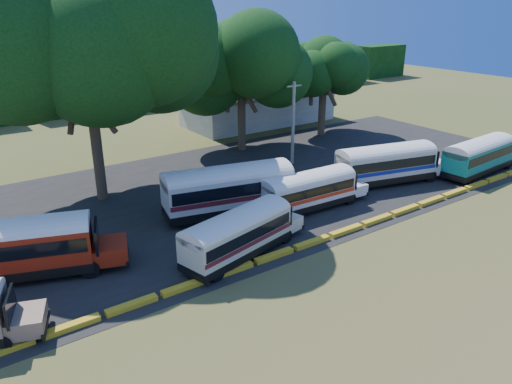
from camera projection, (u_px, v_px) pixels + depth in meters
ground at (304, 258)px, 30.09m from camera, size 160.00×160.00×0.00m
asphalt_strip at (216, 194)px, 39.76m from camera, size 64.00×24.00×0.02m
curb at (293, 249)px, 30.79m from camera, size 53.70×0.45×0.30m
terminal_building at (259, 106)px, 61.84m from camera, size 19.00×9.00×4.00m
treeline_backdrop at (68, 92)px, 65.54m from camera, size 130.00×4.00×6.00m
bus_red at (13, 246)px, 27.22m from camera, size 10.89×5.99×3.50m
bus_cream_west at (239, 232)px, 29.56m from camera, size 9.34×4.29×2.98m
bus_cream_east at (231, 187)px, 35.37m from camera, size 11.49×5.16×3.67m
bus_white_red at (310, 189)px, 36.32m from camera, size 8.99×2.57×2.93m
bus_white_blue at (388, 162)px, 41.39m from camera, size 10.50×4.86×3.35m
bus_teal at (480, 154)px, 43.68m from camera, size 9.87×3.04×3.20m
tree_west at (84, 38)px, 34.59m from camera, size 13.73×13.73×17.09m
tree_center at (241, 58)px, 48.10m from camera, size 10.56×10.56×13.06m
tree_east at (324, 63)px, 54.03m from camera, size 7.84×7.84×10.92m
utility_pole at (293, 123)px, 45.60m from camera, size 1.60×0.30×7.67m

